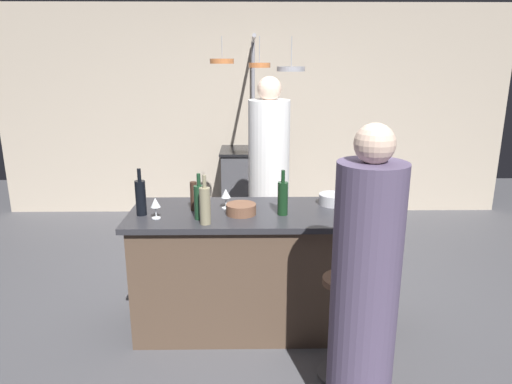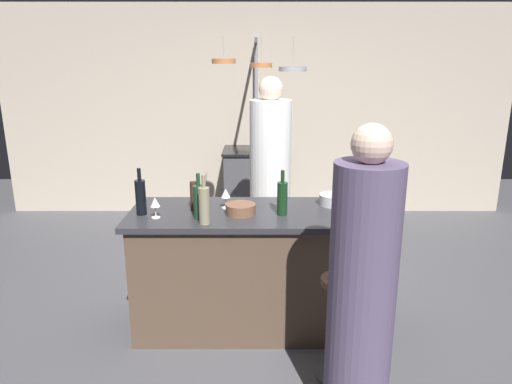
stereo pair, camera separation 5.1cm
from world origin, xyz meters
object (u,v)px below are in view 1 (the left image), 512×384
object	(u,v)px
stove_range	(253,185)
mixing_bowl_steel	(334,199)
wine_bottle_white	(205,205)
wine_bottle_red	(283,198)
pepper_mill	(194,196)
guest_right	(364,294)
wine_glass_near_left_guest	(155,204)
wine_bottle_green	(199,202)
wine_bottle_dark	(141,197)
wine_glass_near_right_guest	(350,204)
mixing_bowl_wooden	(241,209)
wine_glass_by_chef	(226,194)
chef	(269,182)
bar_stool_right	(342,323)

from	to	relation	value
stove_range	mixing_bowl_steel	distance (m)	2.41
stove_range	wine_bottle_white	xyz separation A→B (m)	(-0.34, -2.71, 0.58)
wine_bottle_red	mixing_bowl_steel	size ratio (longest dim) A/B	1.45
pepper_mill	wine_bottle_red	bearing A→B (deg)	-9.28
guest_right	wine_glass_near_left_guest	world-z (taller)	guest_right
wine_glass_near_left_guest	wine_bottle_red	bearing A→B (deg)	4.71
pepper_mill	wine_bottle_red	xyz separation A→B (m)	(0.63, -0.10, 0.02)
wine_bottle_green	stove_range	bearing A→B (deg)	81.63
wine_bottle_white	wine_bottle_dark	bearing A→B (deg)	157.29
pepper_mill	wine_bottle_white	distance (m)	0.31
wine_bottle_red	wine_glass_near_right_guest	xyz separation A→B (m)	(0.44, -0.10, -0.02)
pepper_mill	mixing_bowl_steel	xyz separation A→B (m)	(1.02, 0.13, -0.07)
wine_bottle_white	wine_glass_near_left_guest	bearing A→B (deg)	161.75
wine_bottle_white	mixing_bowl_wooden	distance (m)	0.32
mixing_bowl_wooden	wine_bottle_green	bearing A→B (deg)	-160.83
guest_right	wine_glass_by_chef	bearing A→B (deg)	125.92
wine_bottle_dark	mixing_bowl_steel	world-z (taller)	wine_bottle_dark
wine_glass_by_chef	chef	bearing A→B (deg)	70.81
wine_bottle_white	guest_right	bearing A→B (deg)	-39.29
wine_bottle_green	wine_glass_near_left_guest	size ratio (longest dim) A/B	2.16
wine_glass_near_right_guest	wine_bottle_white	bearing A→B (deg)	-174.96
pepper_mill	mixing_bowl_wooden	bearing A→B (deg)	-14.87
wine_bottle_green	wine_glass_near_right_guest	distance (m)	1.01
stove_range	wine_bottle_white	size ratio (longest dim) A/B	2.70
wine_bottle_red	mixing_bowl_wooden	xyz separation A→B (m)	(-0.29, 0.01, -0.09)
wine_bottle_white	wine_glass_near_left_guest	size ratio (longest dim) A/B	2.25
wine_bottle_red	mixing_bowl_steel	world-z (taller)	wine_bottle_red
wine_bottle_dark	wine_glass_near_right_guest	bearing A→B (deg)	-4.33
wine_bottle_dark	wine_glass_near_right_guest	size ratio (longest dim) A/B	2.25
stove_range	wine_glass_near_left_guest	bearing A→B (deg)	-104.71
wine_bottle_red	mixing_bowl_steel	distance (m)	0.47
pepper_mill	mixing_bowl_steel	bearing A→B (deg)	7.43
chef	bar_stool_right	xyz separation A→B (m)	(0.38, -1.70, -0.46)
wine_glass_by_chef	wine_glass_near_right_guest	bearing A→B (deg)	-16.42
wine_glass_by_chef	mixing_bowl_steel	world-z (taller)	wine_glass_by_chef
bar_stool_right	wine_bottle_dark	bearing A→B (deg)	157.20
bar_stool_right	wine_bottle_red	xyz separation A→B (m)	(-0.34, 0.54, 0.65)
stove_range	wine_glass_by_chef	xyz separation A→B (m)	(-0.22, -2.38, 0.56)
chef	wine_glass_by_chef	world-z (taller)	chef
stove_range	bar_stool_right	bearing A→B (deg)	-80.44
bar_stool_right	mixing_bowl_steel	world-z (taller)	mixing_bowl_steel
wine_bottle_dark	wine_glass_by_chef	bearing A→B (deg)	13.68
guest_right	wine_glass_by_chef	size ratio (longest dim) A/B	11.32
pepper_mill	wine_glass_by_chef	bearing A→B (deg)	11.51
mixing_bowl_wooden	wine_glass_near_right_guest	bearing A→B (deg)	-8.78
pepper_mill	wine_glass_near_right_guest	world-z (taller)	pepper_mill
bar_stool_right	wine_glass_near_left_guest	xyz separation A→B (m)	(-1.20, 0.47, 0.63)
guest_right	wine_glass_near_right_guest	bearing A→B (deg)	84.49
wine_bottle_dark	mixing_bowl_steel	size ratio (longest dim) A/B	1.51
guest_right	mixing_bowl_steel	bearing A→B (deg)	88.45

